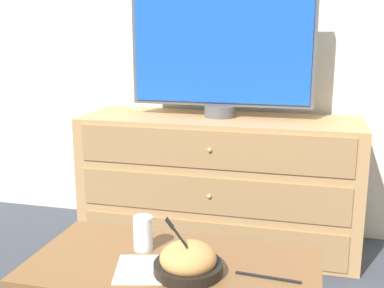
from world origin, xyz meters
name	(u,v)px	position (x,y,z in m)	size (l,w,h in m)	color
ground_plane	(227,224)	(0.00, 0.00, 0.00)	(12.00, 12.00, 0.00)	#383D47
wall_back	(231,7)	(0.00, 0.03, 1.30)	(12.00, 0.05, 2.60)	silver
dresser	(218,182)	(0.00, -0.27, 0.36)	(1.49, 0.50, 0.72)	tan
tv	(221,51)	(-0.01, -0.24, 1.07)	(0.97, 0.17, 0.68)	#515156
coffee_table	(173,284)	(0.08, -1.43, 0.38)	(0.91, 0.47, 0.45)	brown
takeout_bowl	(188,261)	(0.15, -1.48, 0.49)	(0.21, 0.21, 0.18)	black
drink_cup	(143,235)	(-0.04, -1.36, 0.50)	(0.06, 0.06, 0.12)	beige
napkin	(147,269)	(0.02, -1.49, 0.45)	(0.23, 0.23, 0.00)	silver
knife	(268,277)	(0.38, -1.45, 0.45)	(0.20, 0.02, 0.01)	black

